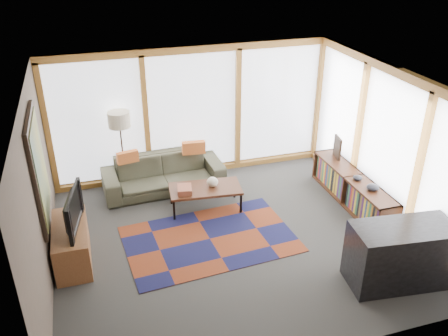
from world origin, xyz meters
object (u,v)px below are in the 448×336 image
object	(u,v)px
bookshelf	(352,190)
television	(68,211)
coffee_table	(205,198)
floor_lamp	(123,153)
sofa	(163,174)
bar_counter	(401,255)
tv_console	(72,244)

from	to	relation	value
bookshelf	television	world-z (taller)	television
coffee_table	floor_lamp	bearing A→B (deg)	140.77
floor_lamp	sofa	bearing A→B (deg)	-11.12
floor_lamp	television	distance (m)	2.15
bookshelf	television	size ratio (longest dim) A/B	2.33
sofa	bar_counter	bearing A→B (deg)	-55.80
sofa	bar_counter	world-z (taller)	bar_counter
television	bar_counter	bearing A→B (deg)	-102.25
tv_console	television	world-z (taller)	television
sofa	television	bearing A→B (deg)	-136.15
tv_console	bar_counter	xyz separation A→B (m)	(4.40, -1.83, 0.15)
tv_console	bookshelf	bearing A→B (deg)	2.72
sofa	floor_lamp	distance (m)	0.86
sofa	floor_lamp	size ratio (longest dim) A/B	1.41
floor_lamp	television	xyz separation A→B (m)	(-0.98, -1.91, 0.08)
floor_lamp	television	bearing A→B (deg)	-117.23
sofa	television	world-z (taller)	television
bookshelf	tv_console	world-z (taller)	tv_console
floor_lamp	coffee_table	world-z (taller)	floor_lamp
bookshelf	tv_console	bearing A→B (deg)	-177.28
television	coffee_table	bearing A→B (deg)	-58.80
bookshelf	tv_console	xyz separation A→B (m)	(-4.88, -0.23, 0.01)
floor_lamp	bar_counter	size ratio (longest dim) A/B	1.12
sofa	tv_console	xyz separation A→B (m)	(-1.72, -1.77, -0.03)
sofa	television	size ratio (longest dim) A/B	2.30
coffee_table	television	bearing A→B (deg)	-159.27
bookshelf	floor_lamp	bearing A→B (deg)	156.57
bookshelf	bar_counter	xyz separation A→B (m)	(-0.48, -2.06, 0.17)
coffee_table	tv_console	xyz separation A→B (m)	(-2.30, -0.86, 0.09)
sofa	floor_lamp	world-z (taller)	floor_lamp
coffee_table	bar_counter	world-z (taller)	bar_counter
television	bar_counter	distance (m)	4.76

